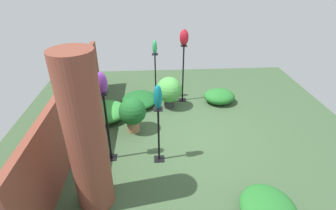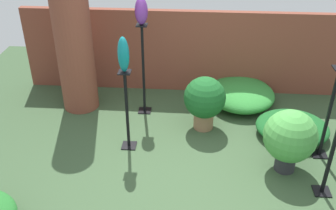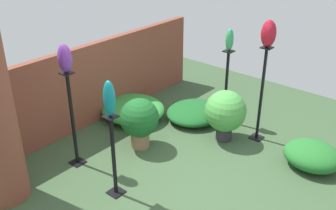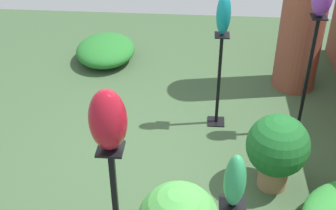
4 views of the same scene
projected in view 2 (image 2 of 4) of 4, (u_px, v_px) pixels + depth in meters
The scene contains 13 objects.
ground_plane at pixel (183, 175), 5.00m from camera, with size 8.00×8.00×0.00m, color #385133.
brick_wall_back at pixel (189, 52), 6.62m from camera, with size 5.60×0.12×1.41m, color brown.
brick_pillar at pixel (72, 32), 5.83m from camera, with size 0.56×0.56×2.55m, color brown.
pedestal_teal at pixel (127, 114), 5.25m from camera, with size 0.20×0.20×1.16m.
pedestal_jade at pixel (328, 117), 5.05m from camera, with size 0.20×0.20×1.31m.
pedestal_ruby at pixel (335, 143), 4.36m from camera, with size 0.20×0.20×1.57m.
pedestal_violet at pixel (144, 74), 5.99m from camera, with size 0.20×0.20×1.45m.
art_vase_teal at pixel (123, 55), 4.81m from camera, with size 0.15×0.15×0.46m, color #0F727A.
art_vase_violet at pixel (141, 11), 5.49m from camera, with size 0.19×0.20×0.39m, color #6B2D8C.
potted_plant_near_pillar at pixel (290, 137), 4.85m from camera, with size 0.67×0.67×0.85m.
potted_plant_walkway_edge at pixel (205, 100), 5.69m from camera, with size 0.61×0.61×0.82m.
foliage_bed_west at pixel (292, 127), 5.69m from camera, with size 1.05×0.95×0.26m, color #195923.
foliage_bed_center at pixel (241, 94), 6.47m from camera, with size 1.09×1.18×0.33m, color #338C38.
Camera 2 is at (0.09, -3.83, 3.33)m, focal length 42.00 mm.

